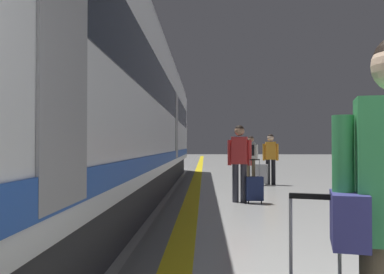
{
  "coord_description": "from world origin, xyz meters",
  "views": [
    {
      "loc": [
        -0.78,
        -0.54,
        1.29
      ],
      "look_at": [
        -0.97,
        5.77,
        1.41
      ],
      "focal_mm": 39.73,
      "sensor_mm": 36.0,
      "label": 1
    }
  ],
  "objects": [
    {
      "name": "suitcase_near",
      "position": [
        0.33,
        8.96,
        0.32
      ],
      "size": [
        0.39,
        0.25,
        0.98
      ],
      "color": "#19234C",
      "rests_on": "ground"
    },
    {
      "name": "safety_line_strip",
      "position": [
        -1.09,
        10.0,
        0.0
      ],
      "size": [
        0.36,
        80.0,
        0.01
      ],
      "primitive_type": "cube",
      "color": "yellow",
      "rests_on": "ground"
    },
    {
      "name": "tactile_edge_band",
      "position": [
        -1.38,
        10.0,
        0.0
      ],
      "size": [
        0.54,
        80.0,
        0.01
      ],
      "primitive_type": "cube",
      "color": "slate",
      "rests_on": "ground"
    },
    {
      "name": "passenger_mid",
      "position": [
        1.37,
        13.38,
        0.96
      ],
      "size": [
        0.52,
        0.21,
        1.65
      ],
      "color": "black",
      "rests_on": "ground"
    },
    {
      "name": "passenger_far",
      "position": [
        0.89,
        14.82,
        0.96
      ],
      "size": [
        0.5,
        0.34,
        1.62
      ],
      "color": "brown",
      "rests_on": "ground"
    },
    {
      "name": "suitcase_mid",
      "position": [
        1.05,
        13.16,
        0.37
      ],
      "size": [
        0.43,
        0.33,
        0.68
      ],
      "color": "#9E9EA3",
      "rests_on": "ground"
    },
    {
      "name": "passenger_near",
      "position": [
        0.01,
        9.09,
        1.01
      ],
      "size": [
        0.54,
        0.27,
        1.74
      ],
      "color": "#383842",
      "rests_on": "ground"
    },
    {
      "name": "high_speed_train",
      "position": [
        -3.12,
        6.87,
        2.5
      ],
      "size": [
        2.94,
        31.04,
        4.97
      ],
      "color": "#38383D",
      "rests_on": "ground"
    },
    {
      "name": "duffel_bag_far",
      "position": [
        1.21,
        14.51,
        0.15
      ],
      "size": [
        0.44,
        0.26,
        0.36
      ],
      "color": "black",
      "rests_on": "ground"
    }
  ]
}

